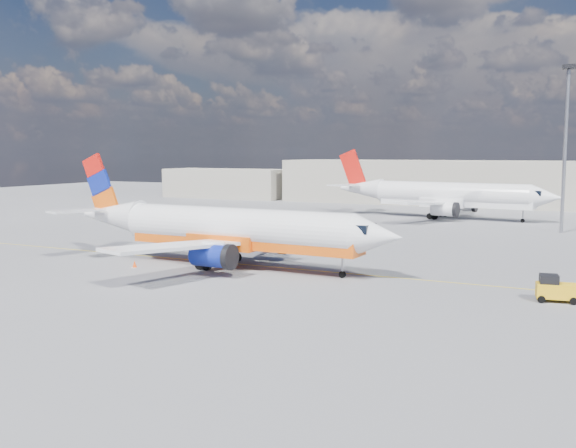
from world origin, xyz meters
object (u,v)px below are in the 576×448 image
at_px(second_jet, 445,195).
at_px(main_jet, 227,229).
at_px(gse_tug, 555,289).
at_px(traffic_cone, 135,264).

bearing_deg(second_jet, main_jet, -92.95).
relative_size(main_jet, gse_tug, 11.92).
relative_size(second_jet, traffic_cone, 55.08).
distance_m(gse_tug, traffic_cone, 32.31).
xyz_separation_m(second_jet, traffic_cone, (-14.58, -51.35, -3.05)).
bearing_deg(gse_tug, second_jet, 99.62).
bearing_deg(traffic_cone, gse_tug, 3.75).
xyz_separation_m(main_jet, gse_tug, (25.55, -1.75, -2.36)).
distance_m(main_jet, traffic_cone, 8.25).
xyz_separation_m(gse_tug, traffic_cone, (-32.23, -2.12, -0.53)).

